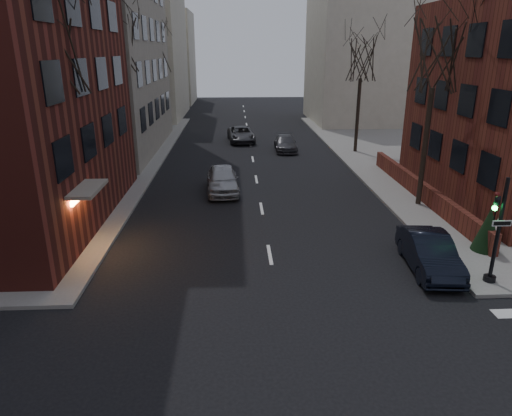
{
  "coord_description": "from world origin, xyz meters",
  "views": [
    {
      "loc": [
        -1.43,
        -5.76,
        8.33
      ],
      "look_at": [
        -0.57,
        12.37,
        2.0
      ],
      "focal_mm": 32.0,
      "sensor_mm": 36.0,
      "label": 1
    }
  ],
  "objects_px": {
    "tree_left_b": "(119,40)",
    "sandwich_board": "(500,229)",
    "parked_sedan": "(429,253)",
    "traffic_signal": "(496,237)",
    "evergreen_shrub": "(488,229)",
    "car_lane_silver": "(222,179)",
    "tree_right_b": "(362,59)",
    "streetlamp_far": "(167,92)",
    "car_lane_gray": "(285,143)",
    "tree_left_c": "(155,53)",
    "car_lane_far": "(241,134)",
    "tree_left_a": "(49,46)",
    "tree_right_a": "(436,56)",
    "streetlamp_near": "(121,122)"
  },
  "relations": [
    {
      "from": "car_lane_gray",
      "to": "parked_sedan",
      "type": "bearing_deg",
      "value": -80.37
    },
    {
      "from": "car_lane_far",
      "to": "evergreen_shrub",
      "type": "bearing_deg",
      "value": -73.59
    },
    {
      "from": "tree_left_c",
      "to": "car_lane_far",
      "type": "distance_m",
      "value": 11.16
    },
    {
      "from": "tree_left_a",
      "to": "sandwich_board",
      "type": "relative_size",
      "value": 9.96
    },
    {
      "from": "traffic_signal",
      "to": "tree_left_c",
      "type": "distance_m",
      "value": 35.76
    },
    {
      "from": "streetlamp_far",
      "to": "sandwich_board",
      "type": "height_order",
      "value": "streetlamp_far"
    },
    {
      "from": "tree_right_a",
      "to": "parked_sedan",
      "type": "height_order",
      "value": "tree_right_a"
    },
    {
      "from": "traffic_signal",
      "to": "streetlamp_far",
      "type": "distance_m",
      "value": 36.81
    },
    {
      "from": "parked_sedan",
      "to": "streetlamp_near",
      "type": "bearing_deg",
      "value": 145.5
    },
    {
      "from": "tree_right_b",
      "to": "streetlamp_far",
      "type": "height_order",
      "value": "tree_right_b"
    },
    {
      "from": "traffic_signal",
      "to": "sandwich_board",
      "type": "xyz_separation_m",
      "value": [
        2.56,
        3.83,
        -1.24
      ]
    },
    {
      "from": "streetlamp_far",
      "to": "tree_right_a",
      "type": "bearing_deg",
      "value": -54.69
    },
    {
      "from": "streetlamp_far",
      "to": "car_lane_gray",
      "type": "xyz_separation_m",
      "value": [
        11.16,
        -8.87,
        -3.59
      ]
    },
    {
      "from": "traffic_signal",
      "to": "tree_right_b",
      "type": "distance_m",
      "value": 23.71
    },
    {
      "from": "parked_sedan",
      "to": "car_lane_gray",
      "type": "relative_size",
      "value": 1.0
    },
    {
      "from": "tree_left_c",
      "to": "sandwich_board",
      "type": "bearing_deg",
      "value": -54.61
    },
    {
      "from": "tree_left_a",
      "to": "tree_left_b",
      "type": "height_order",
      "value": "tree_left_b"
    },
    {
      "from": "tree_left_a",
      "to": "car_lane_silver",
      "type": "relative_size",
      "value": 2.16
    },
    {
      "from": "tree_right_b",
      "to": "car_lane_gray",
      "type": "distance_m",
      "value": 9.14
    },
    {
      "from": "streetlamp_far",
      "to": "car_lane_silver",
      "type": "xyz_separation_m",
      "value": [
        5.99,
        -20.79,
        -3.43
      ]
    },
    {
      "from": "traffic_signal",
      "to": "car_lane_far",
      "type": "distance_m",
      "value": 29.71
    },
    {
      "from": "tree_left_c",
      "to": "evergreen_shrub",
      "type": "xyz_separation_m",
      "value": [
        18.07,
        -28.28,
        -6.91
      ]
    },
    {
      "from": "traffic_signal",
      "to": "evergreen_shrub",
      "type": "bearing_deg",
      "value": 63.89
    },
    {
      "from": "tree_left_b",
      "to": "car_lane_far",
      "type": "distance_m",
      "value": 16.14
    },
    {
      "from": "tree_right_a",
      "to": "car_lane_silver",
      "type": "height_order",
      "value": "tree_right_a"
    },
    {
      "from": "tree_left_b",
      "to": "tree_right_b",
      "type": "distance_m",
      "value": 18.64
    },
    {
      "from": "streetlamp_far",
      "to": "car_lane_silver",
      "type": "relative_size",
      "value": 1.32
    },
    {
      "from": "evergreen_shrub",
      "to": "parked_sedan",
      "type": "bearing_deg",
      "value": -155.63
    },
    {
      "from": "tree_left_b",
      "to": "tree_right_b",
      "type": "xyz_separation_m",
      "value": [
        17.6,
        6.0,
        -1.33
      ]
    },
    {
      "from": "tree_right_b",
      "to": "parked_sedan",
      "type": "bearing_deg",
      "value": -96.84
    },
    {
      "from": "traffic_signal",
      "to": "tree_left_b",
      "type": "bearing_deg",
      "value": 134.54
    },
    {
      "from": "parked_sedan",
      "to": "sandwich_board",
      "type": "height_order",
      "value": "parked_sedan"
    },
    {
      "from": "tree_left_c",
      "to": "parked_sedan",
      "type": "height_order",
      "value": "tree_left_c"
    },
    {
      "from": "tree_left_b",
      "to": "sandwich_board",
      "type": "height_order",
      "value": "tree_left_b"
    },
    {
      "from": "tree_left_c",
      "to": "car_lane_silver",
      "type": "height_order",
      "value": "tree_left_c"
    },
    {
      "from": "streetlamp_near",
      "to": "sandwich_board",
      "type": "xyz_separation_m",
      "value": [
        18.7,
        -9.17,
        -3.57
      ]
    },
    {
      "from": "tree_left_b",
      "to": "parked_sedan",
      "type": "relative_size",
      "value": 2.44
    },
    {
      "from": "car_lane_gray",
      "to": "tree_left_a",
      "type": "bearing_deg",
      "value": -120.05
    },
    {
      "from": "traffic_signal",
      "to": "tree_left_b",
      "type": "xyz_separation_m",
      "value": [
        -16.74,
        17.01,
        7.0
      ]
    },
    {
      "from": "tree_left_a",
      "to": "car_lane_far",
      "type": "distance_m",
      "value": 25.89
    },
    {
      "from": "tree_left_a",
      "to": "sandwich_board",
      "type": "distance_m",
      "value": 20.85
    },
    {
      "from": "car_lane_far",
      "to": "streetlamp_near",
      "type": "bearing_deg",
      "value": -120.76
    },
    {
      "from": "tree_left_c",
      "to": "car_lane_far",
      "type": "height_order",
      "value": "tree_left_c"
    },
    {
      "from": "sandwich_board",
      "to": "car_lane_silver",
      "type": "bearing_deg",
      "value": 170.34
    },
    {
      "from": "tree_left_c",
      "to": "car_lane_far",
      "type": "bearing_deg",
      "value": -18.24
    },
    {
      "from": "tree_left_c",
      "to": "tree_right_b",
      "type": "xyz_separation_m",
      "value": [
        17.6,
        -8.0,
        -0.44
      ]
    },
    {
      "from": "parked_sedan",
      "to": "car_lane_silver",
      "type": "bearing_deg",
      "value": 132.22
    },
    {
      "from": "tree_left_c",
      "to": "streetlamp_far",
      "type": "relative_size",
      "value": 1.55
    },
    {
      "from": "evergreen_shrub",
      "to": "tree_left_c",
      "type": "bearing_deg",
      "value": 122.58
    },
    {
      "from": "tree_left_a",
      "to": "streetlamp_near",
      "type": "relative_size",
      "value": 1.63
    }
  ]
}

